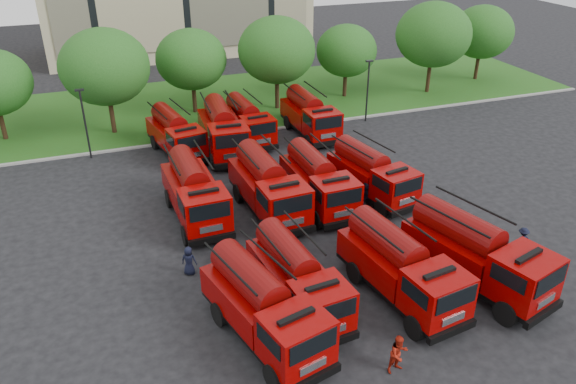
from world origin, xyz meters
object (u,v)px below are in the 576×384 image
object	(u,v)px
fire_truck_11	(310,115)
firefighter_5	(365,206)
firefighter_4	(190,274)
fire_truck_0	(263,307)
fire_truck_2	(400,267)
fire_truck_5	(268,186)
fire_truck_3	(476,253)
firefighter_0	(470,286)
fire_truck_8	(175,134)
firefighter_2	(463,285)
fire_truck_9	(223,130)
fire_truck_6	(318,181)
firefighter_1	(397,370)
fire_truck_4	(194,192)
fire_truck_10	(248,121)
firefighter_3	(519,252)
fire_truck_7	(371,173)
fire_truck_1	(297,278)

from	to	relation	value
fire_truck_11	firefighter_5	size ratio (longest dim) A/B	4.37
firefighter_4	firefighter_5	bearing A→B (deg)	-138.35
fire_truck_0	fire_truck_2	bearing A→B (deg)	-9.23
fire_truck_2	fire_truck_5	xyz separation A→B (m)	(-3.20, 9.65, 0.07)
fire_truck_3	firefighter_0	distance (m)	1.76
fire_truck_8	fire_truck_11	distance (m)	10.47
fire_truck_0	fire_truck_11	bearing A→B (deg)	49.38
fire_truck_0	firefighter_2	bearing A→B (deg)	-12.82
fire_truck_8	fire_truck_9	xyz separation A→B (m)	(3.26, -0.91, 0.19)
fire_truck_3	fire_truck_6	bearing A→B (deg)	95.83
firefighter_2	firefighter_1	bearing A→B (deg)	126.51
fire_truck_0	fire_truck_5	bearing A→B (deg)	56.94
fire_truck_9	firefighter_0	xyz separation A→B (m)	(7.16, -19.74, -1.74)
fire_truck_5	fire_truck_8	xyz separation A→B (m)	(-3.56, 10.39, -0.17)
fire_truck_3	firefighter_1	bearing A→B (deg)	-164.88
fire_truck_4	fire_truck_3	bearing A→B (deg)	-45.90
fire_truck_0	fire_truck_4	world-z (taller)	fire_truck_4
fire_truck_4	fire_truck_10	world-z (taller)	fire_truck_4
fire_truck_6	firefighter_1	distance (m)	13.88
fire_truck_0	fire_truck_6	bearing A→B (deg)	42.53
firefighter_0	fire_truck_4	bearing A→B (deg)	102.68
fire_truck_0	fire_truck_2	size ratio (longest dim) A/B	1.00
fire_truck_0	firefighter_3	world-z (taller)	fire_truck_0
fire_truck_3	fire_truck_10	distance (m)	21.74
fire_truck_0	firefighter_2	xyz separation A→B (m)	(10.18, 0.17, -1.64)
firefighter_1	fire_truck_7	bearing A→B (deg)	57.81
fire_truck_10	firefighter_1	distance (m)	24.99
fire_truck_1	fire_truck_11	world-z (taller)	fire_truck_11
fire_truck_11	fire_truck_5	bearing A→B (deg)	-124.38
fire_truck_9	fire_truck_4	bearing A→B (deg)	-110.20
fire_truck_9	firefighter_3	distance (m)	21.54
fire_truck_1	fire_truck_7	size ratio (longest dim) A/B	0.99
fire_truck_2	firefighter_2	size ratio (longest dim) A/B	4.48
fire_truck_6	firefighter_5	world-z (taller)	fire_truck_6
fire_truck_11	firefighter_3	distance (m)	19.73
fire_truck_1	fire_truck_10	world-z (taller)	fire_truck_1
fire_truck_3	fire_truck_9	distance (m)	20.85
fire_truck_4	firefighter_0	xyz separation A→B (m)	(11.01, -11.07, -1.68)
fire_truck_10	firefighter_0	world-z (taller)	fire_truck_10
firefighter_3	firefighter_5	xyz separation A→B (m)	(-5.38, 7.27, 0.00)
fire_truck_2	fire_truck_9	bearing A→B (deg)	92.21
fire_truck_5	fire_truck_11	distance (m)	12.58
fire_truck_5	firefighter_2	distance (m)	12.13
fire_truck_10	firefighter_2	distance (m)	21.69
fire_truck_11	fire_truck_10	bearing A→B (deg)	171.68
fire_truck_0	firefighter_5	world-z (taller)	fire_truck_0
fire_truck_4	firefighter_3	xyz separation A→B (m)	(15.26, -9.52, -1.68)
fire_truck_9	firefighter_5	xyz separation A→B (m)	(6.03, -10.91, -1.74)
fire_truck_6	firefighter_0	distance (m)	10.86
fire_truck_3	firefighter_3	size ratio (longest dim) A/B	5.34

